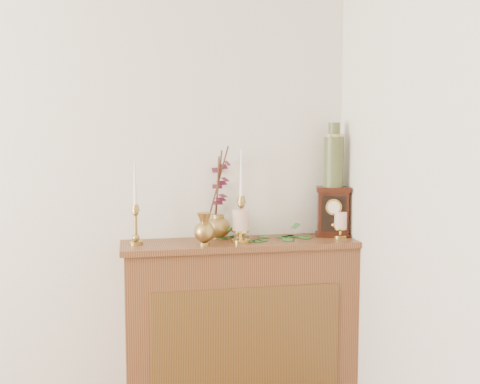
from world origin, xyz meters
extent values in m
cube|color=brown|center=(1.40, 2.10, 0.45)|extent=(1.20, 0.30, 0.90)
cube|color=brown|center=(1.40, 1.95, 0.41)|extent=(0.96, 0.01, 0.63)
cube|color=brown|center=(1.40, 2.10, 0.92)|extent=(1.24, 0.34, 0.03)
cylinder|color=#B08B46|center=(0.86, 2.10, 0.94)|extent=(0.07, 0.07, 0.02)
sphere|color=#B08B46|center=(0.86, 2.10, 0.96)|extent=(0.04, 0.04, 0.04)
cylinder|color=#B08B46|center=(0.86, 2.10, 1.03)|extent=(0.02, 0.02, 0.12)
sphere|color=#B08B46|center=(0.86, 2.10, 1.09)|extent=(0.03, 0.03, 0.03)
cone|color=#B08B46|center=(0.86, 2.10, 1.12)|extent=(0.05, 0.05, 0.03)
cone|color=white|center=(0.86, 2.10, 1.24)|extent=(0.02, 0.02, 0.22)
cylinder|color=#B08B46|center=(1.41, 2.14, 0.94)|extent=(0.08, 0.08, 0.02)
sphere|color=#B08B46|center=(1.41, 2.14, 0.97)|extent=(0.04, 0.04, 0.04)
cylinder|color=#B08B46|center=(1.41, 2.14, 1.04)|extent=(0.02, 0.02, 0.14)
sphere|color=#B08B46|center=(1.41, 2.14, 1.11)|extent=(0.04, 0.04, 0.04)
cone|color=#B08B46|center=(1.41, 2.14, 1.14)|extent=(0.05, 0.05, 0.04)
cone|color=white|center=(1.41, 2.14, 1.28)|extent=(0.02, 0.02, 0.25)
cylinder|color=#B08B46|center=(1.19, 2.00, 0.94)|extent=(0.05, 0.05, 0.02)
sphere|color=#B08B46|center=(1.19, 2.00, 1.00)|extent=(0.10, 0.10, 0.10)
cone|color=#B08B46|center=(1.19, 2.00, 1.07)|extent=(0.07, 0.07, 0.05)
cylinder|color=#B08B46|center=(1.29, 2.17, 0.93)|extent=(0.06, 0.06, 0.01)
ellipsoid|color=#B08B46|center=(1.29, 2.17, 0.99)|extent=(0.13, 0.13, 0.11)
cylinder|color=#B08B46|center=(1.29, 2.17, 1.05)|extent=(0.06, 0.06, 0.02)
cylinder|color=#472819|center=(1.29, 2.18, 1.21)|extent=(0.01, 0.09, 0.32)
cylinder|color=#472819|center=(1.29, 2.18, 1.23)|extent=(0.04, 0.06, 0.35)
cylinder|color=#472819|center=(1.30, 2.18, 1.24)|extent=(0.10, 0.09, 0.37)
cylinder|color=gold|center=(1.39, 2.05, 0.94)|extent=(0.09, 0.09, 0.02)
cylinder|color=gold|center=(1.39, 2.05, 0.97)|extent=(0.02, 0.02, 0.04)
cylinder|color=gold|center=(1.39, 2.05, 0.99)|extent=(0.09, 0.09, 0.01)
cylinder|color=#FAE6C3|center=(1.39, 2.05, 1.05)|extent=(0.08, 0.08, 0.10)
cylinder|color=#472819|center=(1.39, 2.05, 1.10)|extent=(0.00, 0.00, 0.01)
cylinder|color=gold|center=(1.94, 2.09, 0.94)|extent=(0.08, 0.08, 0.01)
cylinder|color=gold|center=(1.94, 2.09, 0.96)|extent=(0.02, 0.02, 0.03)
cylinder|color=gold|center=(1.94, 2.09, 0.98)|extent=(0.07, 0.07, 0.01)
cylinder|color=#FAE6C3|center=(1.94, 2.09, 1.03)|extent=(0.07, 0.07, 0.09)
cylinder|color=#472819|center=(1.94, 2.09, 1.07)|extent=(0.00, 0.00, 0.01)
cube|color=#306E2A|center=(1.31, 2.08, 0.93)|extent=(0.07, 0.07, 0.00)
cube|color=#306E2A|center=(1.32, 2.06, 0.93)|extent=(0.07, 0.06, 0.00)
cube|color=#306E2A|center=(1.54, 2.17, 0.93)|extent=(0.07, 0.07, 0.00)
cube|color=#306E2A|center=(1.54, 2.07, 0.93)|extent=(0.07, 0.07, 0.00)
cube|color=#306E2A|center=(1.66, 2.18, 0.93)|extent=(0.07, 0.07, 0.00)
cube|color=#306E2A|center=(1.41, 2.11, 0.93)|extent=(0.05, 0.06, 0.00)
cube|color=#306E2A|center=(1.37, 2.05, 0.93)|extent=(0.06, 0.05, 0.00)
cube|color=#306E2A|center=(1.39, 2.20, 0.93)|extent=(0.06, 0.07, 0.00)
cube|color=#306E2A|center=(1.49, 2.21, 0.93)|extent=(0.06, 0.05, 0.00)
cube|color=#306E2A|center=(1.54, 2.20, 0.93)|extent=(0.07, 0.06, 0.00)
cube|color=#306E2A|center=(1.33, 2.20, 0.93)|extent=(0.06, 0.05, 0.00)
cube|color=#306E2A|center=(1.43, 2.13, 0.93)|extent=(0.07, 0.07, 0.00)
cube|color=#306E2A|center=(1.58, 2.12, 0.93)|extent=(0.07, 0.07, 0.00)
cube|color=#306E2A|center=(1.55, 2.16, 0.93)|extent=(0.06, 0.07, 0.00)
cube|color=#306E2A|center=(1.68, 2.11, 0.93)|extent=(0.06, 0.05, 0.00)
cube|color=#306E2A|center=(1.35, 2.14, 0.99)|extent=(0.06, 0.05, 0.03)
cube|color=#306E2A|center=(1.42, 2.07, 1.01)|extent=(0.06, 0.05, 0.03)
cube|color=#306E2A|center=(1.70, 2.12, 1.00)|extent=(0.05, 0.04, 0.03)
cube|color=#37120B|center=(1.92, 2.14, 0.94)|extent=(0.21, 0.17, 0.02)
cube|color=#37120B|center=(1.92, 2.14, 1.06)|extent=(0.19, 0.15, 0.23)
cube|color=#37120B|center=(1.92, 2.14, 1.19)|extent=(0.21, 0.17, 0.03)
cube|color=black|center=(1.90, 2.09, 1.06)|extent=(0.12, 0.04, 0.19)
cylinder|color=gold|center=(1.90, 2.09, 1.10)|extent=(0.09, 0.03, 0.09)
cylinder|color=silver|center=(1.90, 2.09, 1.10)|extent=(0.06, 0.02, 0.06)
sphere|color=gold|center=(1.90, 2.09, 1.00)|extent=(0.03, 0.03, 0.03)
cylinder|color=#1C3828|center=(1.92, 2.14, 1.33)|extent=(0.11, 0.11, 0.27)
cylinder|color=#1C3828|center=(1.92, 2.14, 1.50)|extent=(0.06, 0.06, 0.09)
cylinder|color=tan|center=(1.92, 2.14, 1.47)|extent=(0.08, 0.08, 0.02)
camera|label=1|loc=(0.83, -0.73, 1.47)|focal=42.00mm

